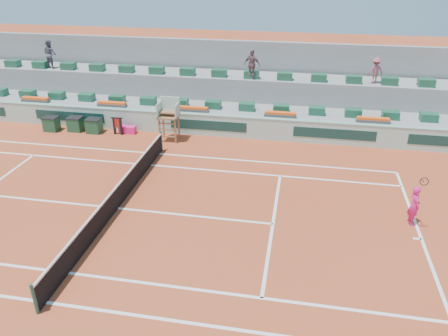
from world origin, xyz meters
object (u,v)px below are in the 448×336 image
Objects in this scene: player_bag at (128,130)px; drink_cooler_a at (94,126)px; tennis_player at (414,205)px; umpire_chair at (169,113)px.

drink_cooler_a reaches higher than player_bag.
player_bag is at bearing 7.73° from drink_cooler_a.
player_bag is at bearing 154.41° from tennis_player.
drink_cooler_a is 0.37× the size of tennis_player.
tennis_player is at bearing -25.59° from player_bag.
player_bag is 3.06m from umpire_chair.
drink_cooler_a is at bearing -172.27° from player_bag.
umpire_chair is 13.36m from tennis_player.
player_bag is 1.97m from drink_cooler_a.
drink_cooler_a is (-4.66, 0.19, -1.12)m from umpire_chair.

